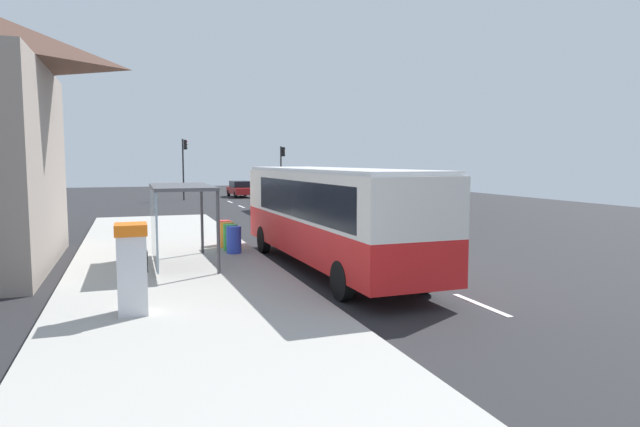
{
  "coord_description": "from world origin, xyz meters",
  "views": [
    {
      "loc": [
        -7.61,
        -16.96,
        3.45
      ],
      "look_at": [
        -1.0,
        2.21,
        1.5
      ],
      "focal_mm": 30.95,
      "sensor_mm": 36.0,
      "label": 1
    }
  ],
  "objects_px": {
    "white_van": "(284,192)",
    "traffic_light_far_side": "(184,160)",
    "bus_shelter": "(171,204)",
    "ticket_machine": "(132,268)",
    "recycling_bin_blue": "(234,240)",
    "sedan_near": "(240,189)",
    "recycling_bin_orange": "(227,235)",
    "bus": "(329,212)",
    "traffic_light_near_side": "(282,164)",
    "recycling_bin_red": "(224,233)",
    "recycling_bin_green": "(230,237)"
  },
  "relations": [
    {
      "from": "ticket_machine",
      "to": "traffic_light_near_side",
      "type": "relative_size",
      "value": 0.41
    },
    {
      "from": "white_van",
      "to": "recycling_bin_blue",
      "type": "bearing_deg",
      "value": -110.91
    },
    {
      "from": "bus",
      "to": "recycling_bin_green",
      "type": "bearing_deg",
      "value": 123.46
    },
    {
      "from": "white_van",
      "to": "recycling_bin_orange",
      "type": "bearing_deg",
      "value": -112.64
    },
    {
      "from": "ticket_machine",
      "to": "recycling_bin_blue",
      "type": "bearing_deg",
      "value": 63.92
    },
    {
      "from": "bus",
      "to": "recycling_bin_green",
      "type": "xyz_separation_m",
      "value": [
        -2.49,
        3.76,
        -1.19
      ]
    },
    {
      "from": "traffic_light_near_side",
      "to": "recycling_bin_red",
      "type": "bearing_deg",
      "value": -109.58
    },
    {
      "from": "bus",
      "to": "recycling_bin_orange",
      "type": "relative_size",
      "value": 11.65
    },
    {
      "from": "traffic_light_near_side",
      "to": "ticket_machine",
      "type": "bearing_deg",
      "value": -109.84
    },
    {
      "from": "traffic_light_near_side",
      "to": "traffic_light_far_side",
      "type": "bearing_deg",
      "value": 174.69
    },
    {
      "from": "bus",
      "to": "traffic_light_near_side",
      "type": "distance_m",
      "value": 33.27
    },
    {
      "from": "ticket_machine",
      "to": "bus_shelter",
      "type": "relative_size",
      "value": 0.48
    },
    {
      "from": "bus",
      "to": "white_van",
      "type": "bearing_deg",
      "value": 78.83
    },
    {
      "from": "white_van",
      "to": "traffic_light_far_side",
      "type": "bearing_deg",
      "value": 111.54
    },
    {
      "from": "recycling_bin_blue",
      "to": "bus_shelter",
      "type": "distance_m",
      "value": 3.04
    },
    {
      "from": "recycling_bin_red",
      "to": "traffic_light_far_side",
      "type": "relative_size",
      "value": 0.18
    },
    {
      "from": "ticket_machine",
      "to": "traffic_light_far_side",
      "type": "height_order",
      "value": "traffic_light_far_side"
    },
    {
      "from": "sedan_near",
      "to": "recycling_bin_orange",
      "type": "xyz_separation_m",
      "value": [
        -6.5,
        -31.45,
        -0.14
      ]
    },
    {
      "from": "white_van",
      "to": "recycling_bin_blue",
      "type": "distance_m",
      "value": 17.94
    },
    {
      "from": "ticket_machine",
      "to": "bus_shelter",
      "type": "xyz_separation_m",
      "value": [
        1.22,
        5.5,
        0.93
      ]
    },
    {
      "from": "bus",
      "to": "traffic_light_near_side",
      "type": "bearing_deg",
      "value": 77.46
    },
    {
      "from": "recycling_bin_orange",
      "to": "recycling_bin_red",
      "type": "distance_m",
      "value": 0.7
    },
    {
      "from": "traffic_light_far_side",
      "to": "recycling_bin_red",
      "type": "bearing_deg",
      "value": -92.23
    },
    {
      "from": "sedan_near",
      "to": "recycling_bin_orange",
      "type": "height_order",
      "value": "sedan_near"
    },
    {
      "from": "sedan_near",
      "to": "traffic_light_near_side",
      "type": "xyz_separation_m",
      "value": [
        3.2,
        -3.46,
        2.38
      ]
    },
    {
      "from": "white_van",
      "to": "recycling_bin_orange",
      "type": "distance_m",
      "value": 16.64
    },
    {
      "from": "recycling_bin_blue",
      "to": "recycling_bin_orange",
      "type": "relative_size",
      "value": 1.0
    },
    {
      "from": "sedan_near",
      "to": "recycling_bin_orange",
      "type": "bearing_deg",
      "value": -101.68
    },
    {
      "from": "ticket_machine",
      "to": "traffic_light_near_side",
      "type": "bearing_deg",
      "value": 70.16
    },
    {
      "from": "bus",
      "to": "bus_shelter",
      "type": "distance_m",
      "value": 4.96
    },
    {
      "from": "recycling_bin_blue",
      "to": "recycling_bin_green",
      "type": "distance_m",
      "value": 0.7
    },
    {
      "from": "recycling_bin_blue",
      "to": "recycling_bin_green",
      "type": "height_order",
      "value": "same"
    },
    {
      "from": "ticket_machine",
      "to": "bus_shelter",
      "type": "distance_m",
      "value": 5.71
    },
    {
      "from": "traffic_light_far_side",
      "to": "recycling_bin_orange",
      "type": "bearing_deg",
      "value": -92.18
    },
    {
      "from": "bus",
      "to": "traffic_light_near_side",
      "type": "xyz_separation_m",
      "value": [
        7.21,
        32.45,
        1.33
      ]
    },
    {
      "from": "traffic_light_far_side",
      "to": "bus_shelter",
      "type": "relative_size",
      "value": 1.33
    },
    {
      "from": "sedan_near",
      "to": "recycling_bin_red",
      "type": "relative_size",
      "value": 4.7
    },
    {
      "from": "sedan_near",
      "to": "ticket_machine",
      "type": "xyz_separation_m",
      "value": [
        -9.93,
        -39.85,
        0.38
      ]
    },
    {
      "from": "sedan_near",
      "to": "traffic_light_far_side",
      "type": "bearing_deg",
      "value": -153.79
    },
    {
      "from": "recycling_bin_blue",
      "to": "recycling_bin_red",
      "type": "xyz_separation_m",
      "value": [
        0.0,
        2.1,
        0.0
      ]
    },
    {
      "from": "traffic_light_far_side",
      "to": "bus_shelter",
      "type": "distance_m",
      "value": 31.89
    },
    {
      "from": "sedan_near",
      "to": "traffic_light_near_side",
      "type": "relative_size",
      "value": 0.94
    },
    {
      "from": "ticket_machine",
      "to": "traffic_light_far_side",
      "type": "distance_m",
      "value": 37.54
    },
    {
      "from": "traffic_light_near_side",
      "to": "recycling_bin_green",
      "type": "bearing_deg",
      "value": -108.69
    },
    {
      "from": "recycling_bin_red",
      "to": "white_van",
      "type": "bearing_deg",
      "value": 66.4
    },
    {
      "from": "white_van",
      "to": "sedan_near",
      "type": "xyz_separation_m",
      "value": [
        0.1,
        16.1,
        -0.55
      ]
    },
    {
      "from": "recycling_bin_red",
      "to": "bus_shelter",
      "type": "xyz_separation_m",
      "value": [
        -2.21,
        -3.6,
        1.44
      ]
    },
    {
      "from": "recycling_bin_green",
      "to": "sedan_near",
      "type": "bearing_deg",
      "value": 78.57
    },
    {
      "from": "recycling_bin_blue",
      "to": "recycling_bin_orange",
      "type": "bearing_deg",
      "value": 90.0
    },
    {
      "from": "bus_shelter",
      "to": "recycling_bin_green",
      "type": "bearing_deg",
      "value": 44.83
    }
  ]
}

